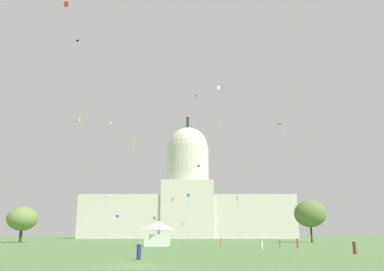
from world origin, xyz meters
TOP-DOWN VIEW (x-y plane):
  - ground_plane at (0.00, 0.00)m, footprint 800.00×800.00m
  - capitol_building at (1.05, 190.40)m, footprint 115.62×27.89m
  - event_tent at (-2.92, 52.57)m, footprint 5.34×5.41m
  - tree_west_near at (-47.17, 88.69)m, footprint 10.78×10.61m
  - tree_east_near at (39.86, 89.07)m, footprint 11.43×10.84m
  - person_navy_front_left at (-0.75, 8.16)m, footprint 0.46×0.46m
  - person_orange_near_tree_east at (10.45, 52.32)m, footprint 0.55×0.55m
  - person_red_aisle_center at (23.90, 42.60)m, footprint 0.46×0.46m
  - person_white_edge_west at (16.74, 39.21)m, footprint 0.45×0.45m
  - person_grey_edge_east at (21.45, 46.03)m, footprint 0.42×0.42m
  - person_maroon_lawn_far_right at (25.46, 19.56)m, footprint 0.58×0.58m
  - kite_white_high at (-37.59, 161.10)m, footprint 0.88×0.81m
  - kite_blue_mid at (6.75, 138.00)m, footprint 1.09×1.09m
  - kite_turquoise_high at (5.56, 109.92)m, footprint 0.86×0.79m
  - kite_black_high at (-24.35, 55.36)m, footprint 1.22×1.35m
  - kite_green_low at (-13.15, 148.41)m, footprint 1.08×1.15m
  - kite_magenta_low at (-23.26, 93.55)m, footprint 1.48×0.69m
  - kite_red_high at (-18.38, 30.52)m, footprint 0.75×0.69m
  - kite_orange_mid at (15.05, 162.15)m, footprint 1.03×1.27m
  - kite_cyan_low at (2.93, 90.82)m, footprint 1.11×0.43m
  - kite_violet_low at (17.38, 83.62)m, footprint 0.48×0.62m
  - kite_gold_high at (17.02, 155.77)m, footprint 0.78×0.80m
  - kite_pink_mid at (27.22, 65.90)m, footprint 1.64×1.12m
  - kite_yellow_high at (-37.40, 105.40)m, footprint 1.18×1.18m
  - kite_lime_mid at (-11.25, 69.53)m, footprint 0.47×0.72m
  - kite_white_high_b at (12.14, 78.50)m, footprint 0.79×0.71m
  - kite_blue_low at (-27.54, 136.56)m, footprint 1.29×1.27m

SIDE VIEW (x-z plane):
  - ground_plane at x=0.00m, z-range 0.00..0.00m
  - person_white_edge_west at x=16.74m, z-range -0.07..1.49m
  - person_grey_edge_east at x=21.45m, z-range -0.06..1.49m
  - person_navy_front_left at x=-0.75m, z-range -0.08..1.64m
  - person_maroon_lawn_far_right at x=25.46m, z-range -0.08..1.69m
  - person_orange_near_tree_east at x=10.45m, z-range -0.07..1.69m
  - person_red_aisle_center at x=23.90m, z-range -0.05..1.70m
  - event_tent at x=-2.92m, z-range 0.01..5.19m
  - tree_west_near at x=-47.17m, z-range 1.69..12.20m
  - tree_east_near at x=39.86m, z-range 2.19..14.71m
  - kite_green_low at x=-13.15m, z-range 7.61..11.16m
  - kite_blue_low at x=-27.54m, z-range 9.19..10.18m
  - kite_violet_low at x=17.38m, z-range 10.59..13.87m
  - kite_magenta_low at x=-23.26m, z-range 12.07..14.85m
  - kite_cyan_low at x=2.93m, z-range 11.49..15.87m
  - capitol_building at x=1.05m, z-range -15.18..53.84m
  - kite_lime_mid at x=-11.25m, z-range 24.46..28.44m
  - kite_orange_mid at x=15.05m, z-range 27.80..31.50m
  - kite_pink_mid at x=27.22m, z-range 27.59..31.85m
  - kite_blue_mid at x=6.75m, z-range 30.77..31.73m
  - kite_yellow_high at x=-37.40m, z-range 41.02..44.18m
  - kite_red_high at x=-18.38m, z-range 42.05..44.06m
  - kite_white_high_b at x=12.14m, z-range 44.27..45.76m
  - kite_black_high at x=-24.35m, z-range 48.28..48.49m
  - kite_turquoise_high at x=5.56m, z-range 53.11..54.21m
  - kite_gold_high at x=17.02m, z-range 52.52..54.87m
  - kite_white_high at x=-37.59m, z-range 56.68..57.81m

